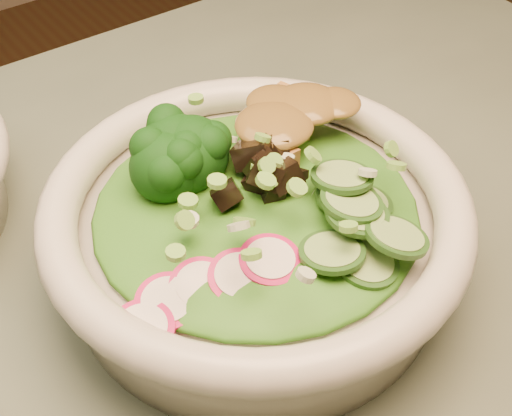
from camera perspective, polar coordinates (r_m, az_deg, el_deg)
salad_bowl at (r=0.50m, az=-0.00°, el=-1.75°), size 0.30×0.30×0.08m
lettuce_bed at (r=0.49m, az=-0.00°, el=0.09°), size 0.23×0.23×0.03m
broccoli_florets at (r=0.50m, az=-7.62°, el=3.30°), size 0.11×0.10×0.05m
radish_slices at (r=0.44m, az=-2.91°, el=-5.73°), size 0.13×0.09×0.02m
cucumber_slices at (r=0.47m, az=8.30°, el=-0.86°), size 0.10×0.10×0.04m
mushroom_heap at (r=0.49m, az=0.54°, el=2.48°), size 0.10×0.10×0.04m
tofu_cubes at (r=0.53m, az=2.78°, el=5.99°), size 0.12×0.10×0.04m
peanut_sauce at (r=0.52m, az=2.84°, el=7.25°), size 0.08×0.06×0.02m
scallion_garnish at (r=0.47m, az=0.00°, el=2.50°), size 0.21×0.21×0.03m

